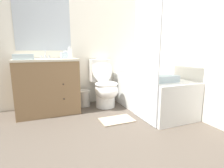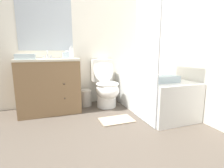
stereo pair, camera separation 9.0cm
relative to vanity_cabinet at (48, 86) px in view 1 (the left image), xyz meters
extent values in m
plane|color=brown|center=(0.72, -1.36, -0.42)|extent=(14.00, 14.00, 0.00)
cube|color=white|center=(0.72, 0.31, 0.83)|extent=(8.00, 0.05, 2.50)
cube|color=#B2BCC6|center=(0.00, 0.28, 0.99)|extent=(0.84, 0.01, 0.93)
cube|color=white|center=(1.93, -0.54, 0.83)|extent=(0.05, 2.64, 2.50)
cube|color=olive|center=(0.00, 0.00, -0.02)|extent=(0.89, 0.57, 0.80)
cube|color=beige|center=(0.00, 0.00, 0.39)|extent=(0.91, 0.59, 0.03)
cylinder|color=white|center=(0.00, 0.00, 0.35)|extent=(0.28, 0.28, 0.10)
sphere|color=#382D23|center=(0.20, -0.30, 0.06)|extent=(0.02, 0.02, 0.02)
sphere|color=#382D23|center=(0.20, -0.30, -0.16)|extent=(0.02, 0.02, 0.02)
cylinder|color=silver|center=(0.00, 0.18, 0.43)|extent=(0.04, 0.04, 0.04)
cylinder|color=silver|center=(0.00, 0.14, 0.49)|extent=(0.02, 0.11, 0.09)
cylinder|color=silver|center=(-0.06, 0.18, 0.43)|extent=(0.03, 0.03, 0.04)
cylinder|color=silver|center=(0.05, 0.18, 0.43)|extent=(0.03, 0.03, 0.04)
cylinder|color=white|center=(0.91, -0.09, -0.31)|extent=(0.33, 0.33, 0.22)
ellipsoid|color=white|center=(0.91, -0.15, -0.12)|extent=(0.38, 0.47, 0.29)
torus|color=white|center=(0.91, -0.15, -0.02)|extent=(0.38, 0.38, 0.04)
cube|color=white|center=(0.91, 0.17, 0.18)|extent=(0.35, 0.18, 0.39)
ellipsoid|color=white|center=(0.91, 0.06, 0.20)|extent=(0.36, 0.14, 0.43)
cube|color=white|center=(1.55, -0.46, -0.16)|extent=(0.69, 1.48, 0.53)
cube|color=#ACB1B2|center=(1.55, -0.46, 0.10)|extent=(0.57, 1.36, 0.01)
cube|color=white|center=(1.19, -0.86, 0.58)|extent=(0.02, 0.57, 1.99)
cylinder|color=#B7B2A8|center=(0.58, 0.09, -0.28)|extent=(0.21, 0.21, 0.28)
cube|color=silver|center=(0.31, 0.13, 0.45)|extent=(0.14, 0.14, 0.09)
ellipsoid|color=white|center=(0.31, 0.13, 0.51)|extent=(0.06, 0.04, 0.03)
cylinder|color=white|center=(0.36, 0.00, 0.49)|extent=(0.06, 0.06, 0.16)
cylinder|color=silver|center=(0.36, 0.00, 0.58)|extent=(0.03, 0.03, 0.03)
cube|color=silver|center=(-0.29, -0.15, 0.45)|extent=(0.25, 0.17, 0.08)
cube|color=silver|center=(1.47, -0.91, 0.15)|extent=(0.35, 0.20, 0.09)
cube|color=tan|center=(0.84, -0.73, -0.42)|extent=(0.46, 0.30, 0.02)
camera|label=1|loc=(-0.08, -2.81, 0.53)|focal=28.00mm
camera|label=2|loc=(0.00, -2.84, 0.53)|focal=28.00mm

